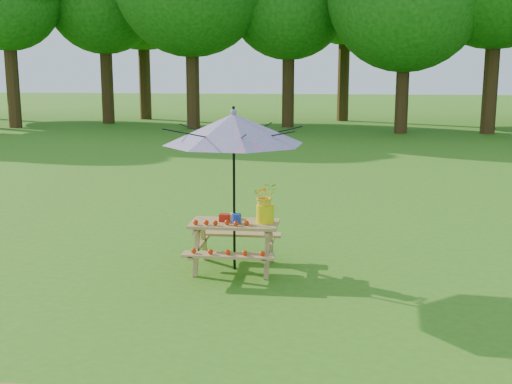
# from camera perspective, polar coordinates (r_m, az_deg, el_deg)

# --- Properties ---
(ground) EXTENTS (120.00, 120.00, 0.00)m
(ground) POSITION_cam_1_polar(r_m,az_deg,el_deg) (7.68, 9.88, -10.17)
(ground) COLOR #3C7115
(ground) RESTS_ON ground
(picnic_table) EXTENTS (1.20, 1.32, 0.67)m
(picnic_table) POSITION_cam_1_polar(r_m,az_deg,el_deg) (8.88, -1.93, -4.86)
(picnic_table) COLOR #A8774C
(picnic_table) RESTS_ON ground
(patio_umbrella) EXTENTS (2.40, 2.40, 2.25)m
(patio_umbrella) POSITION_cam_1_polar(r_m,az_deg,el_deg) (8.58, -2.00, 5.62)
(patio_umbrella) COLOR black
(patio_umbrella) RESTS_ON ground
(produce_bins) EXTENTS (0.32, 0.40, 0.13)m
(produce_bins) POSITION_cam_1_polar(r_m,az_deg,el_deg) (8.83, -2.17, -2.30)
(produce_bins) COLOR red
(produce_bins) RESTS_ON picnic_table
(tomatoes_row) EXTENTS (0.77, 0.13, 0.07)m
(tomatoes_row) POSITION_cam_1_polar(r_m,az_deg,el_deg) (8.63, -3.11, -2.73)
(tomatoes_row) COLOR red
(tomatoes_row) RESTS_ON picnic_table
(flower_bucket) EXTENTS (0.39, 0.36, 0.56)m
(flower_bucket) POSITION_cam_1_polar(r_m,az_deg,el_deg) (8.71, 0.83, -0.82)
(flower_bucket) COLOR yellow
(flower_bucket) RESTS_ON picnic_table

